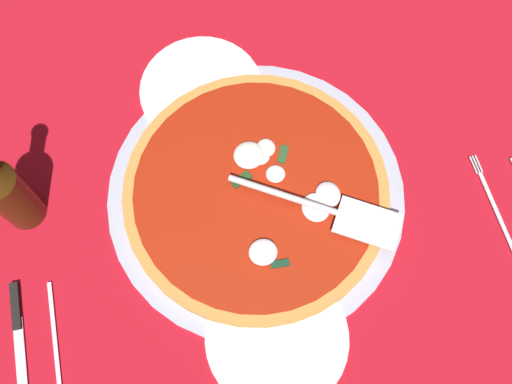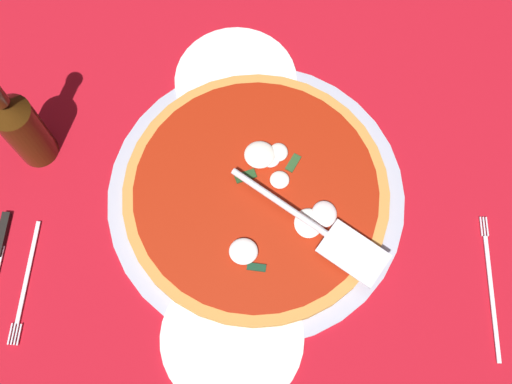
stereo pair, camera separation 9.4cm
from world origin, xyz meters
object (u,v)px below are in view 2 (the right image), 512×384
dinner_plate_right (236,81)px  pizza (257,193)px  dinner_plate_left (232,338)px  beer_bottle (20,126)px  pizza_server (316,227)px  place_setting_far (12,269)px

dinner_plate_right → pizza: 20.50cm
dinner_plate_right → pizza: bearing=-169.0°
dinner_plate_left → beer_bottle: size_ratio=0.83×
dinner_plate_right → dinner_plate_left: bearing=-178.9°
dinner_plate_left → pizza_server: size_ratio=0.87×
dinner_plate_right → pizza: size_ratio=0.50×
beer_bottle → dinner_plate_left: bearing=-132.2°
dinner_plate_left → beer_bottle: bearing=47.8°
place_setting_far → beer_bottle: beer_bottle is taller
place_setting_far → dinner_plate_right: bearing=138.8°
dinner_plate_left → pizza_server: bearing=-37.0°
dinner_plate_left → place_setting_far: place_setting_far is taller
dinner_plate_left → dinner_plate_right: bearing=1.1°
dinner_plate_right → place_setting_far: bearing=135.2°
pizza_server → beer_bottle: (12.98, 43.27, 5.09)cm
pizza_server → beer_bottle: beer_bottle is taller
pizza → place_setting_far: 38.23cm
dinner_plate_left → place_setting_far: bearing=74.3°
pizza → beer_bottle: size_ratio=1.65×
dinner_plate_left → dinner_plate_right: size_ratio=1.02×
dinner_plate_right → pizza_server: pizza_server is taller
pizza_server → place_setting_far: pizza_server is taller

